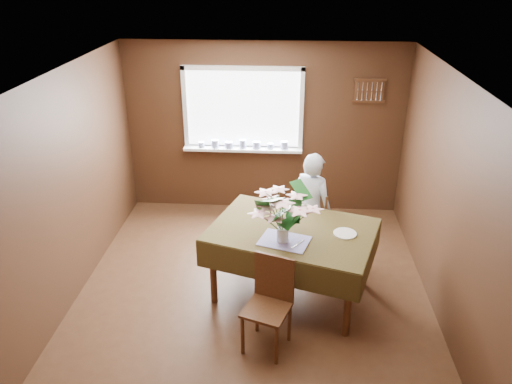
# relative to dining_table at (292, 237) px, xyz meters

# --- Properties ---
(floor) EXTENTS (4.50, 4.50, 0.00)m
(floor) POSITION_rel_dining_table_xyz_m (-0.43, -0.07, -0.74)
(floor) COLOR #452817
(floor) RESTS_ON ground
(ceiling) EXTENTS (4.50, 4.50, 0.00)m
(ceiling) POSITION_rel_dining_table_xyz_m (-0.43, -0.07, 1.76)
(ceiling) COLOR white
(ceiling) RESTS_ON wall_back
(wall_back) EXTENTS (4.00, 0.00, 4.00)m
(wall_back) POSITION_rel_dining_table_xyz_m (-0.43, 2.18, 0.51)
(wall_back) COLOR #57341F
(wall_back) RESTS_ON floor
(wall_front) EXTENTS (4.00, 0.00, 4.00)m
(wall_front) POSITION_rel_dining_table_xyz_m (-0.43, -2.32, 0.51)
(wall_front) COLOR #57341F
(wall_front) RESTS_ON floor
(wall_left) EXTENTS (0.00, 4.50, 4.50)m
(wall_left) POSITION_rel_dining_table_xyz_m (-2.43, -0.07, 0.51)
(wall_left) COLOR #57341F
(wall_left) RESTS_ON floor
(wall_right) EXTENTS (0.00, 4.50, 4.50)m
(wall_right) POSITION_rel_dining_table_xyz_m (1.57, -0.07, 0.51)
(wall_right) COLOR #57341F
(wall_right) RESTS_ON floor
(window_assembly) EXTENTS (1.72, 0.20, 1.22)m
(window_assembly) POSITION_rel_dining_table_xyz_m (-0.72, 2.12, 0.60)
(window_assembly) COLOR white
(window_assembly) RESTS_ON wall_back
(spoon_rack) EXTENTS (0.44, 0.05, 0.33)m
(spoon_rack) POSITION_rel_dining_table_xyz_m (1.02, 2.14, 1.11)
(spoon_rack) COLOR #52301A
(spoon_rack) RESTS_ON wall_back
(dining_table) EXTENTS (2.02, 1.66, 0.85)m
(dining_table) POSITION_rel_dining_table_xyz_m (0.00, 0.00, 0.00)
(dining_table) COLOR #52301A
(dining_table) RESTS_ON floor
(chair_far) EXTENTS (0.56, 0.56, 0.93)m
(chair_far) POSITION_rel_dining_table_xyz_m (0.32, 0.85, -0.23)
(chair_far) COLOR #52301A
(chair_far) RESTS_ON floor
(chair_near) EXTENTS (0.52, 0.52, 0.96)m
(chair_near) POSITION_rel_dining_table_xyz_m (-0.20, -0.82, -0.22)
(chair_near) COLOR #52301A
(chair_near) RESTS_ON floor
(seated_woman) EXTENTS (0.63, 0.57, 1.44)m
(seated_woman) POSITION_rel_dining_table_xyz_m (0.24, 0.76, -0.02)
(seated_woman) COLOR white
(seated_woman) RESTS_ON floor
(flower_bouquet) EXTENTS (0.63, 0.63, 0.54)m
(flower_bouquet) POSITION_rel_dining_table_xyz_m (-0.10, -0.27, 0.46)
(flower_bouquet) COLOR white
(flower_bouquet) RESTS_ON dining_table
(side_plate) EXTENTS (0.32, 0.32, 0.01)m
(side_plate) POSITION_rel_dining_table_xyz_m (0.56, -0.07, 0.11)
(side_plate) COLOR white
(side_plate) RESTS_ON dining_table
(table_knife) EXTENTS (0.14, 0.19, 0.00)m
(table_knife) POSITION_rel_dining_table_xyz_m (0.06, -0.32, 0.11)
(table_knife) COLOR silver
(table_knife) RESTS_ON dining_table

